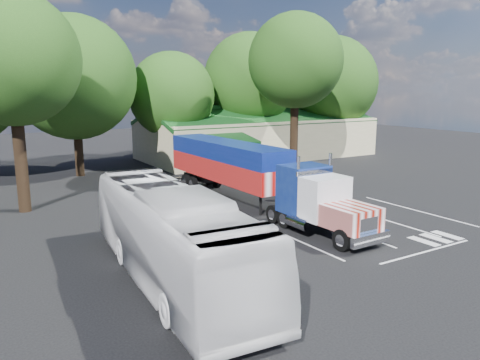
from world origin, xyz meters
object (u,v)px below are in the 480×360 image
woman (289,189)px  bicycle (219,175)px  tour_bus (172,235)px  silver_sedan (267,157)px  semi_truck (246,170)px

woman → bicycle: 8.12m
tour_bus → silver_sedan: 28.53m
woman → silver_sedan: (7.50, 13.35, -0.13)m
woman → bicycle: bearing=10.1°
woman → bicycle: woman is taller
silver_sedan → semi_truck: bearing=128.8°
bicycle → semi_truck: bearing=-125.3°
bicycle → tour_bus: (-10.77, -15.98, 1.29)m
bicycle → tour_bus: bearing=-143.3°
semi_truck → silver_sedan: bearing=50.0°
tour_bus → silver_sedan: tour_bus is taller
silver_sedan → woman: bearing=138.6°
semi_truck → silver_sedan: size_ratio=4.68×
bicycle → silver_sedan: size_ratio=0.46×
semi_truck → tour_bus: size_ratio=1.47×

